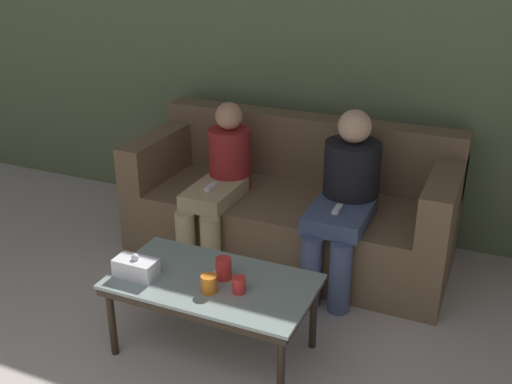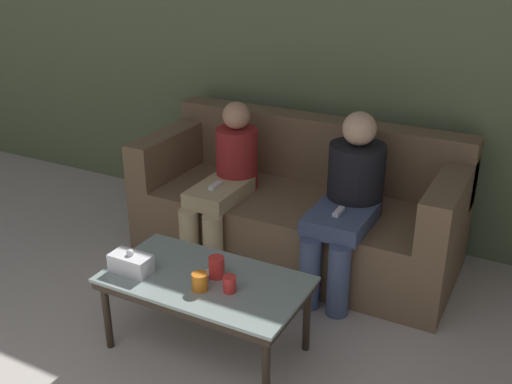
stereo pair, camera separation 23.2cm
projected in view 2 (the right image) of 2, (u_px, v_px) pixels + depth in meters
wall_back at (334, 54)px, 4.16m from camera, size 12.00×0.06×2.60m
couch at (299, 208)px, 4.11m from camera, size 2.15×0.91×0.91m
coffee_table at (205, 285)px, 3.11m from camera, size 1.05×0.58×0.44m
cup_near_left at (200, 282)px, 2.97m from camera, size 0.08×0.08×0.09m
cup_near_right at (230, 284)px, 2.96m from camera, size 0.07×0.07×0.09m
cup_far_center at (217, 267)px, 3.08m from camera, size 0.08×0.08×0.11m
tissue_box at (131, 263)px, 3.13m from camera, size 0.22×0.12×0.13m
game_remote at (205, 276)px, 3.08m from camera, size 0.04×0.15×0.02m
seated_person_left_end at (226, 180)px, 3.99m from camera, size 0.31×0.69×1.06m
seated_person_mid_left at (349, 196)px, 3.64m from camera, size 0.35×0.72×1.10m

